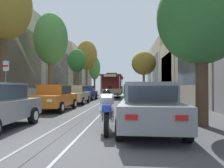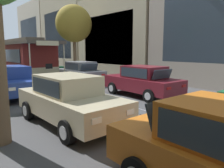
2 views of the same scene
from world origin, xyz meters
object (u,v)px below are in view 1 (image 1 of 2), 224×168
street_tree_kerb_left_second (51,40)px  street_tree_kerb_right_near (201,18)px  parked_car_grey_fourth_right (132,92)px  parked_car_green_fifth_right (131,91)px  street_tree_kerb_left_near (3,5)px  street_sign_post (5,81)px  parked_car_green_second_right (136,98)px  parked_car_grey_sixth_right (130,91)px  street_tree_kerb_left_fourth (87,56)px  cable_car_trolley (113,86)px  parked_car_blue_fourth_left (87,93)px  pedestrian_on_right_pavement (62,92)px  parked_car_grey_near_right (149,107)px  street_tree_kerb_left_far (95,68)px  motorcycle_with_rider (107,112)px  street_tree_kerb_left_mid (77,62)px  street_tree_kerb_right_second (144,63)px  parked_car_maroon_mid_right (134,94)px  parked_car_beige_mid_left (76,95)px  parked_car_black_far_right (130,90)px  parked_car_orange_second_left (54,97)px

street_tree_kerb_left_second → street_tree_kerb_right_near: size_ratio=1.35×
parked_car_grey_fourth_right → parked_car_green_fifth_right: bearing=90.3°
street_tree_kerb_left_near → street_sign_post: size_ratio=2.64×
parked_car_green_second_right → parked_car_green_fifth_right: 18.44m
parked_car_green_fifth_right → parked_car_grey_sixth_right: bearing=90.9°
parked_car_grey_sixth_right → street_tree_kerb_left_fourth: bearing=-151.9°
cable_car_trolley → street_tree_kerb_left_second: bearing=-111.3°
street_tree_kerb_left_near → parked_car_green_fifth_right: bearing=72.7°
parked_car_blue_fourth_left → cable_car_trolley: size_ratio=0.48×
street_tree_kerb_right_near → pedestrian_on_right_pavement: street_tree_kerb_right_near is taller
parked_car_blue_fourth_left → parked_car_green_fifth_right: 9.24m
street_tree_kerb_left_second → cable_car_trolley: bearing=68.7°
cable_car_trolley → street_sign_post: (-3.92, -19.75, 0.05)m
parked_car_grey_fourth_right → pedestrian_on_right_pavement: pedestrian_on_right_pavement is taller
street_tree_kerb_left_fourth → parked_car_grey_near_right: bearing=-74.8°
parked_car_green_fifth_right → street_tree_kerb_left_far: size_ratio=0.58×
street_tree_kerb_right_near → street_tree_kerb_left_near: bearing=168.5°
parked_car_grey_near_right → street_tree_kerb_left_near: bearing=156.9°
street_tree_kerb_left_far → motorcycle_with_rider: size_ratio=3.82×
street_tree_kerb_left_far → pedestrian_on_right_pavement: 17.82m
parked_car_blue_fourth_left → parked_car_green_fifth_right: size_ratio=1.00×
street_tree_kerb_right_near → street_tree_kerb_left_mid: bearing=116.7°
parked_car_grey_sixth_right → street_tree_kerb_left_far: bearing=149.2°
parked_car_grey_sixth_right → street_tree_kerb_right_near: bearing=-85.6°
street_tree_kerb_right_second → pedestrian_on_right_pavement: (-10.01, -4.33, -3.76)m
parked_car_blue_fourth_left → parked_car_maroon_mid_right: same height
parked_car_green_second_right → street_tree_kerb_right_second: size_ratio=0.69×
parked_car_beige_mid_left → street_tree_kerb_right_second: bearing=58.3°
parked_car_black_far_right → street_tree_kerb_right_second: street_tree_kerb_right_second is taller
parked_car_maroon_mid_right → street_tree_kerb_right_near: size_ratio=0.76×
parked_car_grey_sixth_right → street_tree_kerb_right_second: (1.77, -8.74, 3.87)m
parked_car_blue_fourth_left → street_tree_kerb_left_far: bearing=96.0°
parked_car_grey_sixth_right → cable_car_trolley: 8.38m
cable_car_trolley → pedestrian_on_right_pavement: (-5.80, -5.10, -0.75)m
street_tree_kerb_left_second → street_sign_post: size_ratio=2.85×
parked_car_green_second_right → street_sign_post: street_sign_post is taller
street_tree_kerb_left_far → parked_car_grey_sixth_right: bearing=-30.8°
parked_car_blue_fourth_left → street_sign_post: size_ratio=1.60×
parked_car_grey_near_right → street_tree_kerb_right_second: (1.58, 21.76, 3.87)m
parked_car_blue_fourth_left → street_tree_kerb_right_near: size_ratio=0.75×
street_tree_kerb_left_far → street_tree_kerb_right_near: 34.85m
parked_car_grey_fourth_right → motorcycle_with_rider: parked_car_grey_fourth_right is taller
parked_car_black_far_right → street_tree_kerb_left_near: 35.24m
parked_car_grey_fourth_right → street_tree_kerb_left_fourth: (-7.19, 8.39, 5.80)m
parked_car_beige_mid_left → cable_car_trolley: size_ratio=0.48×
street_tree_kerb_left_far → pedestrian_on_right_pavement: (-1.25, -17.24, -4.32)m
parked_car_orange_second_left → parked_car_blue_fourth_left: 10.86m
parked_car_blue_fourth_left → cable_car_trolley: bearing=66.1°
street_tree_kerb_right_second → cable_car_trolley: (-4.21, 0.77, -3.01)m
parked_car_blue_fourth_left → parked_car_green_second_right: bearing=-64.6°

